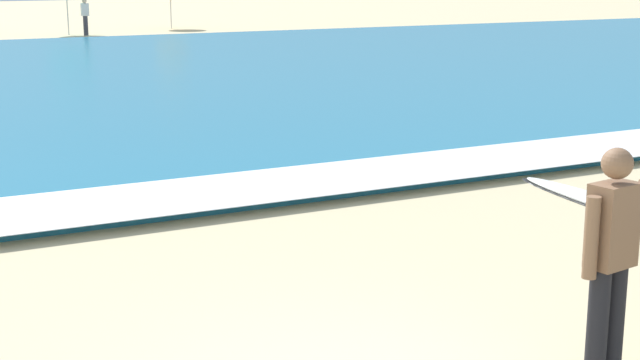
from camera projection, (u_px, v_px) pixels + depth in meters
name	position (u px, v px, depth m)	size (l,w,h in m)	color
surf_foam	(128.00, 201.00, 11.38)	(120.00, 1.77, 0.01)	white
surfer_with_board	(633.00, 239.00, 6.67)	(1.15, 2.58, 1.73)	black
beachgoer_near_row_mid	(85.00, 16.00, 40.38)	(0.32, 0.20, 1.58)	#383842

